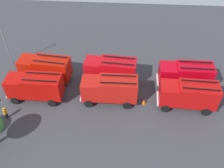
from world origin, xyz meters
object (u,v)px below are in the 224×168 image
at_px(fire_truck_3, 189,94).
at_px(fire_truck_5, 35,86).
at_px(lamppost, 5,41).
at_px(fire_truck_4, 110,89).
at_px(fire_truck_0, 186,74).
at_px(traffic_cone_0, 144,102).
at_px(fire_truck_1, 111,69).
at_px(firefighter_0, 5,112).
at_px(fire_truck_2, 45,68).
at_px(firefighter_1, 218,95).

bearing_deg(fire_truck_3, fire_truck_5, 2.13).
bearing_deg(lamppost, fire_truck_4, 157.04).
relative_size(fire_truck_0, traffic_cone_0, 10.05).
relative_size(fire_truck_3, traffic_cone_0, 10.15).
relative_size(fire_truck_1, lamppost, 1.02).
bearing_deg(firefighter_0, fire_truck_0, -145.08).
bearing_deg(fire_truck_0, traffic_cone_0, 34.29).
height_order(fire_truck_2, traffic_cone_0, fire_truck_2).
xyz_separation_m(fire_truck_2, lamppost, (6.37, -3.09, 2.03)).
xyz_separation_m(fire_truck_4, traffic_cone_0, (-4.44, 0.22, -1.79)).
bearing_deg(fire_truck_5, firefighter_0, 51.53).
bearing_deg(firefighter_0, fire_truck_3, -154.11).
height_order(fire_truck_1, fire_truck_4, same).
relative_size(fire_truck_5, firefighter_1, 4.31).
distance_m(firefighter_0, traffic_cone_0, 17.23).
xyz_separation_m(fire_truck_2, fire_truck_3, (-19.02, 3.83, 0.00)).
distance_m(fire_truck_1, traffic_cone_0, 6.42).
distance_m(fire_truck_0, fire_truck_2, 19.23).
relative_size(fire_truck_5, traffic_cone_0, 10.06).
distance_m(fire_truck_0, fire_truck_5, 19.85).
bearing_deg(fire_truck_4, firefighter_0, 16.30).
distance_m(firefighter_1, traffic_cone_0, 9.60).
xyz_separation_m(fire_truck_1, fire_truck_2, (9.08, 0.32, 0.00)).
height_order(firefighter_0, lamppost, lamppost).
distance_m(fire_truck_5, firefighter_1, 23.54).
bearing_deg(fire_truck_1, fire_truck_5, 28.11).
distance_m(fire_truck_0, fire_truck_3, 3.78).
bearing_deg(fire_truck_1, fire_truck_4, 97.34).
xyz_separation_m(firefighter_1, lamppost, (29.57, -5.57, 3.25)).
relative_size(fire_truck_0, firefighter_0, 4.41).
height_order(firefighter_0, traffic_cone_0, firefighter_0).
relative_size(fire_truck_1, fire_truck_3, 1.01).
distance_m(fire_truck_5, lamppost, 9.38).
xyz_separation_m(fire_truck_2, firefighter_0, (3.16, 7.28, -1.24)).
height_order(fire_truck_5, lamppost, lamppost).
xyz_separation_m(fire_truck_3, traffic_cone_0, (5.32, -0.07, -1.79)).
relative_size(fire_truck_1, firefighter_0, 4.50).
height_order(fire_truck_0, firefighter_1, fire_truck_0).
height_order(fire_truck_0, lamppost, lamppost).
bearing_deg(firefighter_1, fire_truck_0, 117.64).
distance_m(fire_truck_4, traffic_cone_0, 4.79).
bearing_deg(fire_truck_2, fire_truck_5, 91.46).
xyz_separation_m(fire_truck_4, firefighter_0, (12.42, 3.74, -1.24)).
height_order(fire_truck_1, firefighter_0, fire_truck_1).
bearing_deg(traffic_cone_0, fire_truck_0, -146.23).
xyz_separation_m(fire_truck_5, traffic_cone_0, (-13.98, 0.01, -1.79)).
bearing_deg(lamppost, firefighter_0, 107.21).
distance_m(fire_truck_4, firefighter_1, 14.03).
relative_size(fire_truck_4, lamppost, 1.00).
bearing_deg(lamppost, fire_truck_1, 169.85).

